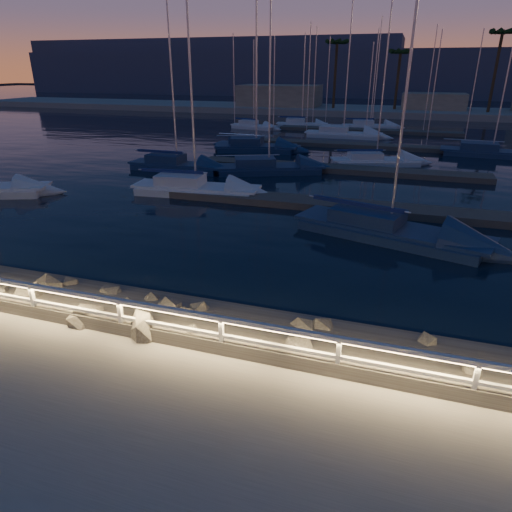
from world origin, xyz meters
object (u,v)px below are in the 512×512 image
object	(u,v)px
sailboat_d	(385,228)
sailboat_g	(374,160)
sailboat_e	(254,147)
sailboat_f	(175,164)
sailboat_j	(254,146)
sailboat_n	(369,126)
sailboat_i	(253,126)
sailboat_l	(489,151)
sailboat_c	(266,167)
sailboat_k	(341,133)
sailboat_b	(193,187)
guard_rail	(183,320)
sailboat_m	(301,124)

from	to	relation	value
sailboat_d	sailboat_g	bearing A→B (deg)	112.99
sailboat_e	sailboat_f	xyz separation A→B (m)	(-3.20, -9.89, -0.03)
sailboat_j	sailboat_n	bearing A→B (deg)	69.47
sailboat_i	sailboat_l	distance (m)	29.12
sailboat_c	sailboat_d	bearing A→B (deg)	-74.43
sailboat_d	sailboat_e	size ratio (longest dim) A/B	1.15
sailboat_d	sailboat_j	xyz separation A→B (m)	(-13.55, 21.06, 0.02)
sailboat_c	sailboat_k	world-z (taller)	sailboat_k
sailboat_b	sailboat_g	size ratio (longest dim) A/B	1.11
sailboat_e	sailboat_n	world-z (taller)	sailboat_e
sailboat_d	sailboat_g	size ratio (longest dim) A/B	1.23
sailboat_n	guard_rail	bearing A→B (deg)	-104.33
sailboat_b	sailboat_m	size ratio (longest dim) A/B	1.18
sailboat_g	sailboat_m	distance (m)	25.63
sailboat_f	sailboat_i	size ratio (longest dim) A/B	1.23
sailboat_e	sailboat_f	bearing A→B (deg)	-124.16
sailboat_e	sailboat_f	size ratio (longest dim) A/B	1.01
guard_rail	sailboat_d	xyz separation A→B (m)	(4.45, 12.07, -0.94)
guard_rail	sailboat_n	bearing A→B (deg)	90.24
sailboat_f	sailboat_g	distance (m)	16.13
sailboat_i	sailboat_n	distance (m)	15.12
sailboat_c	sailboat_k	distance (m)	20.95
guard_rail	sailboat_i	bearing A→B (deg)	106.60
sailboat_g	sailboat_j	world-z (taller)	sailboat_j
sailboat_e	sailboat_f	distance (m)	10.39
sailboat_c	sailboat_f	world-z (taller)	sailboat_c
guard_rail	sailboat_f	size ratio (longest dim) A/B	3.37
sailboat_g	sailboat_n	world-z (taller)	sailboat_g
sailboat_d	sailboat_l	xyz separation A→B (m)	(7.57, 24.77, -0.01)
guard_rail	sailboat_m	bearing A→B (deg)	99.76
sailboat_b	sailboat_k	size ratio (longest dim) A/B	0.94
sailboat_e	sailboat_l	distance (m)	21.39
sailboat_c	sailboat_d	size ratio (longest dim) A/B	0.92
sailboat_c	sailboat_k	bearing A→B (deg)	59.40
sailboat_j	sailboat_m	bearing A→B (deg)	92.65
guard_rail	sailboat_k	size ratio (longest dim) A/B	3.02
sailboat_c	sailboat_f	distance (m)	7.16
sailboat_f	sailboat_l	distance (m)	28.03
sailboat_f	sailboat_j	distance (m)	10.96
sailboat_e	sailboat_i	world-z (taller)	sailboat_e
guard_rail	sailboat_f	xyz separation A→B (m)	(-12.11, 22.59, -0.94)
sailboat_f	sailboat_m	xyz separation A→B (m)	(3.10, 29.80, -0.01)
sailboat_c	sailboat_g	distance (m)	9.42
sailboat_g	sailboat_n	xyz separation A→B (m)	(-2.69, 24.13, 0.01)
sailboat_g	sailboat_i	world-z (taller)	sailboat_g
sailboat_c	sailboat_j	size ratio (longest dim) A/B	1.00
sailboat_e	sailboat_l	xyz separation A→B (m)	(20.94, 4.36, -0.04)
sailboat_m	sailboat_n	bearing A→B (deg)	1.06
sailboat_f	sailboat_m	size ratio (longest dim) A/B	1.14
guard_rail	sailboat_m	distance (m)	53.17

